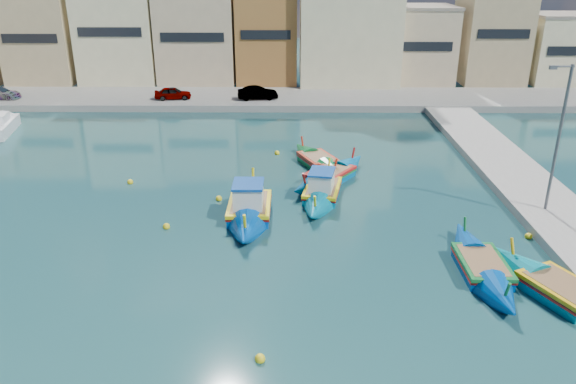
% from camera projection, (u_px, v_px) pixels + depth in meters
% --- Properties ---
extents(ground, '(160.00, 160.00, 0.00)m').
position_uv_depth(ground, '(194.00, 275.00, 24.19)').
color(ground, '#163B44').
rests_on(ground, ground).
extents(north_quay, '(80.00, 8.00, 0.60)m').
position_uv_depth(north_quay, '(249.00, 99.00, 53.66)').
color(north_quay, gray).
rests_on(north_quay, ground).
extents(north_townhouses, '(83.20, 7.87, 10.19)m').
position_uv_depth(north_townhouses, '(316.00, 39.00, 58.62)').
color(north_townhouses, tan).
rests_on(north_townhouses, ground).
extents(church_block, '(10.00, 10.00, 19.10)m').
position_uv_depth(church_block, '(349.00, 4.00, 57.87)').
color(church_block, beige).
rests_on(church_block, ground).
extents(quay_street_lamp, '(1.18, 0.16, 8.00)m').
position_uv_depth(quay_street_lamp, '(557.00, 139.00, 27.94)').
color(quay_street_lamp, '#595B60').
rests_on(quay_street_lamp, ground).
extents(parked_cars, '(28.01, 1.77, 1.22)m').
position_uv_depth(parked_cars, '(131.00, 93.00, 52.02)').
color(parked_cars, '#4C1919').
rests_on(parked_cars, north_quay).
extents(luzzu_turquoise_cabin, '(3.30, 8.52, 2.68)m').
position_uv_depth(luzzu_turquoise_cabin, '(322.00, 191.00, 32.07)').
color(luzzu_turquoise_cabin, '#007A9E').
rests_on(luzzu_turquoise_cabin, ground).
extents(luzzu_blue_cabin, '(2.23, 8.74, 3.09)m').
position_uv_depth(luzzu_blue_cabin, '(250.00, 209.00, 29.67)').
color(luzzu_blue_cabin, '#004BAC').
rests_on(luzzu_blue_cabin, ground).
extents(luzzu_cyan_mid, '(6.11, 7.57, 2.35)m').
position_uv_depth(luzzu_cyan_mid, '(330.00, 176.00, 34.56)').
color(luzzu_cyan_mid, '#0065A5').
rests_on(luzzu_cyan_mid, ground).
extents(luzzu_green, '(4.45, 7.12, 2.20)m').
position_uv_depth(luzzu_green, '(318.00, 162.00, 37.10)').
color(luzzu_green, '#0A6D32').
rests_on(luzzu_green, ground).
extents(luzzu_blue_south, '(1.91, 7.99, 2.30)m').
position_uv_depth(luzzu_blue_south, '(482.00, 268.00, 24.24)').
color(luzzu_blue_south, '#0045A1').
rests_on(luzzu_blue_south, ground).
extents(luzzu_cyan_south, '(5.02, 7.84, 2.41)m').
position_uv_depth(luzzu_cyan_south, '(561.00, 293.00, 22.39)').
color(luzzu_cyan_south, '#008598').
rests_on(luzzu_cyan_south, ground).
extents(yacht_north, '(3.57, 7.75, 9.99)m').
position_uv_depth(yacht_north, '(4.00, 123.00, 45.40)').
color(yacht_north, white).
rests_on(yacht_north, ground).
extents(mooring_buoys, '(21.78, 22.31, 0.36)m').
position_uv_depth(mooring_buoys, '(258.00, 213.00, 29.96)').
color(mooring_buoys, yellow).
rests_on(mooring_buoys, ground).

